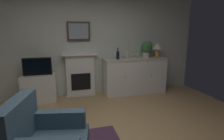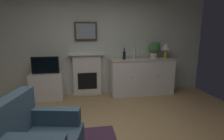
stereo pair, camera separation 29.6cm
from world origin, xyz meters
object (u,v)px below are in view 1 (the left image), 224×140
(tv_cabinet, at_px, (39,88))
(wine_glass_center, at_px, (137,54))
(framed_picture, at_px, (79,31))
(table_lamp, at_px, (157,47))
(potted_plant_small, at_px, (147,48))
(wine_bottle, at_px, (118,55))
(sideboard_cabinet, at_px, (135,76))
(wine_glass_left, at_px, (133,54))
(vase_decorative, at_px, (127,54))
(tv_set, at_px, (37,67))
(fireplace_unit, at_px, (80,75))

(tv_cabinet, bearing_deg, wine_glass_center, -1.74)
(framed_picture, relative_size, wine_glass_center, 3.33)
(table_lamp, height_order, potted_plant_small, potted_plant_small)
(wine_bottle, bearing_deg, potted_plant_small, 4.96)
(framed_picture, xyz_separation_m, sideboard_cabinet, (1.41, -0.22, -1.16))
(wine_glass_left, relative_size, potted_plant_small, 0.38)
(vase_decorative, bearing_deg, table_lamp, 3.31)
(wine_glass_center, height_order, tv_set, wine_glass_center)
(fireplace_unit, bearing_deg, table_lamp, -4.98)
(wine_glass_left, height_order, tv_cabinet, wine_glass_left)
(table_lamp, bearing_deg, wine_glass_left, -178.87)
(framed_picture, relative_size, wine_bottle, 1.90)
(framed_picture, height_order, potted_plant_small, framed_picture)
(wine_glass_center, xyz_separation_m, tv_cabinet, (-2.42, 0.07, -0.74))
(wine_glass_center, xyz_separation_m, tv_set, (-2.42, 0.05, -0.21))
(potted_plant_small, bearing_deg, wine_glass_center, -161.33)
(vase_decorative, bearing_deg, wine_glass_center, -1.74)
(framed_picture, xyz_separation_m, tv_cabinet, (-0.97, -0.21, -1.31))
(vase_decorative, xyz_separation_m, tv_set, (-2.15, 0.04, -0.23))
(wine_bottle, distance_m, tv_set, 1.91)
(framed_picture, distance_m, wine_bottle, 1.12)
(potted_plant_small, bearing_deg, tv_cabinet, -179.36)
(table_lamp, xyz_separation_m, wine_bottle, (-1.11, -0.03, -0.17))
(vase_decorative, bearing_deg, wine_glass_left, 12.51)
(tv_cabinet, height_order, potted_plant_small, potted_plant_small)
(tv_cabinet, relative_size, potted_plant_small, 1.74)
(sideboard_cabinet, bearing_deg, wine_glass_center, -63.90)
(wine_glass_center, bearing_deg, wine_bottle, 176.45)
(fireplace_unit, xyz_separation_m, table_lamp, (2.03, -0.18, 0.67))
(framed_picture, bearing_deg, tv_set, -166.69)
(wine_bottle, bearing_deg, wine_glass_left, 1.73)
(fireplace_unit, xyz_separation_m, sideboard_cabinet, (1.41, -0.18, -0.08))
(wine_bottle, height_order, tv_set, wine_bottle)
(wine_bottle, bearing_deg, wine_glass_center, -3.55)
(framed_picture, xyz_separation_m, wine_glass_center, (1.44, -0.28, -0.57))
(table_lamp, bearing_deg, wine_bottle, -178.65)
(framed_picture, bearing_deg, wine_glass_left, -10.05)
(potted_plant_small, bearing_deg, tv_set, -178.87)
(wine_glass_center, bearing_deg, wine_glass_left, 158.01)
(fireplace_unit, bearing_deg, tv_cabinet, -170.55)
(table_lamp, height_order, tv_cabinet, table_lamp)
(sideboard_cabinet, relative_size, tv_set, 2.68)
(wine_bottle, bearing_deg, tv_set, 179.46)
(fireplace_unit, bearing_deg, tv_set, -169.23)
(wine_bottle, distance_m, potted_plant_small, 0.84)
(fireplace_unit, distance_m, wine_glass_center, 1.55)
(wine_glass_left, relative_size, tv_cabinet, 0.22)
(table_lamp, height_order, tv_set, table_lamp)
(table_lamp, xyz_separation_m, vase_decorative, (-0.86, -0.05, -0.14))
(potted_plant_small, bearing_deg, framed_picture, 174.22)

